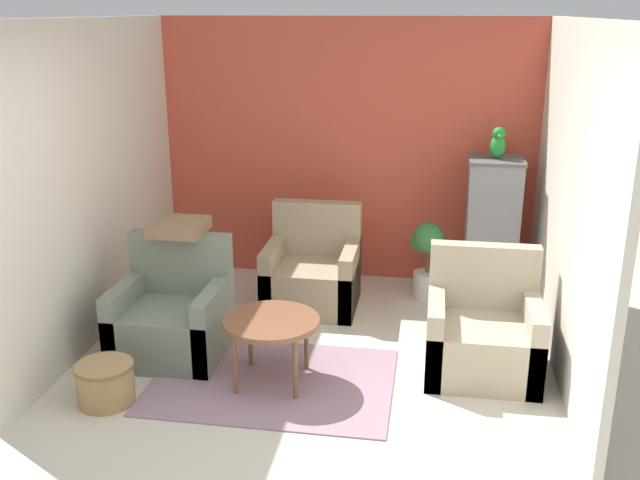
# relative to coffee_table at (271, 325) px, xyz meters

# --- Properties ---
(ground_plane) EXTENTS (20.00, 20.00, 0.00)m
(ground_plane) POSITION_rel_coffee_table_xyz_m (0.24, -0.95, -0.46)
(ground_plane) COLOR beige
(ground_plane) RESTS_ON ground
(wall_back_accent) EXTENTS (3.76, 0.06, 2.55)m
(wall_back_accent) POSITION_rel_coffee_table_xyz_m (0.24, 2.33, 0.82)
(wall_back_accent) COLOR #C64C38
(wall_back_accent) RESTS_ON ground_plane
(wall_left) EXTENTS (0.06, 3.24, 2.55)m
(wall_left) POSITION_rel_coffee_table_xyz_m (-1.61, 0.68, 0.82)
(wall_left) COLOR beige
(wall_left) RESTS_ON ground_plane
(wall_right) EXTENTS (0.06, 3.24, 2.55)m
(wall_right) POSITION_rel_coffee_table_xyz_m (2.09, 0.68, 0.82)
(wall_right) COLOR beige
(wall_right) RESTS_ON ground_plane
(area_rug) EXTENTS (1.76, 1.26, 0.01)m
(area_rug) POSITION_rel_coffee_table_xyz_m (-0.00, 0.00, -0.45)
(area_rug) COLOR gray
(area_rug) RESTS_ON ground_plane
(coffee_table) EXTENTS (0.70, 0.70, 0.50)m
(coffee_table) POSITION_rel_coffee_table_xyz_m (0.00, 0.00, 0.00)
(coffee_table) COLOR brown
(coffee_table) RESTS_ON ground_plane
(armchair_left) EXTENTS (0.82, 0.75, 0.92)m
(armchair_left) POSITION_rel_coffee_table_xyz_m (-0.87, 0.33, -0.16)
(armchair_left) COLOR slate
(armchair_left) RESTS_ON ground_plane
(armchair_right) EXTENTS (0.82, 0.75, 0.92)m
(armchair_right) POSITION_rel_coffee_table_xyz_m (1.51, 0.42, -0.16)
(armchair_right) COLOR tan
(armchair_right) RESTS_ON ground_plane
(armchair_middle) EXTENTS (0.82, 0.75, 0.92)m
(armchair_middle) POSITION_rel_coffee_table_xyz_m (0.05, 1.47, -0.16)
(armchair_middle) COLOR #9E896B
(armchair_middle) RESTS_ON ground_plane
(birdcage) EXTENTS (0.50, 0.50, 1.35)m
(birdcage) POSITION_rel_coffee_table_xyz_m (1.64, 1.87, 0.21)
(birdcage) COLOR #555559
(birdcage) RESTS_ON ground_plane
(parrot) EXTENTS (0.13, 0.24, 0.29)m
(parrot) POSITION_rel_coffee_table_xyz_m (1.64, 1.87, 1.02)
(parrot) COLOR #1E842D
(parrot) RESTS_ON birdcage
(potted_plant) EXTENTS (0.32, 0.29, 0.74)m
(potted_plant) POSITION_rel_coffee_table_xyz_m (1.08, 1.80, -0.02)
(potted_plant) COLOR beige
(potted_plant) RESTS_ON ground_plane
(wicker_basket) EXTENTS (0.41, 0.41, 0.29)m
(wicker_basket) POSITION_rel_coffee_table_xyz_m (-1.08, -0.46, -0.30)
(wicker_basket) COLOR #A37F51
(wicker_basket) RESTS_ON ground_plane
(throw_pillow) EXTENTS (0.41, 0.41, 0.10)m
(throw_pillow) POSITION_rel_coffee_table_xyz_m (-0.87, 0.60, 0.51)
(throw_pillow) COLOR #846647
(throw_pillow) RESTS_ON armchair_left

